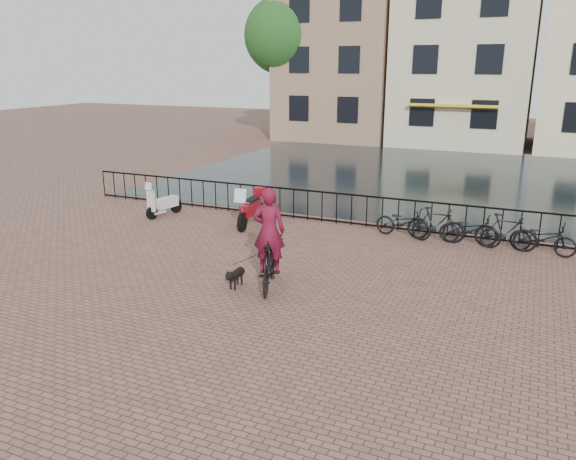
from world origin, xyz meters
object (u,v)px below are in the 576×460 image
at_px(scooter, 164,197).
at_px(dog, 236,277).
at_px(motorcycle, 251,204).
at_px(cyclist, 269,245).

bearing_deg(scooter, dog, -28.40).
xyz_separation_m(motorcycle, scooter, (-3.23, -0.16, -0.06)).
xyz_separation_m(cyclist, dog, (-0.73, -0.26, -0.80)).
relative_size(dog, scooter, 0.52).
bearing_deg(cyclist, dog, 0.94).
distance_m(cyclist, scooter, 7.43).
distance_m(cyclist, motorcycle, 5.31).
relative_size(cyclist, dog, 3.73).
distance_m(dog, motorcycle, 5.20).
relative_size(cyclist, motorcycle, 1.39).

